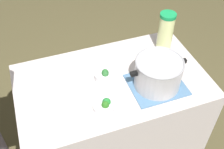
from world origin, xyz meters
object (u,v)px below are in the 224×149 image
Objects in this scene: cooking_pot at (158,73)px; broccoli_bowl_front at (104,75)px; lemonade_pitcher at (166,32)px; broccoli_bowl_center at (105,105)px.

cooking_pot is 3.06× the size of broccoli_bowl_front.
lemonade_pitcher is 2.41× the size of broccoli_bowl_front.
cooking_pot is 0.34m from broccoli_bowl_front.
broccoli_bowl_front is (0.29, -0.16, -0.08)m from cooking_pot.
lemonade_pitcher is at bearing -146.06° from broccoli_bowl_center.
cooking_pot is at bearing -169.14° from broccoli_bowl_center.
lemonade_pitcher reaches higher than broccoli_bowl_front.
cooking_pot is 0.37m from broccoli_bowl_center.
lemonade_pitcher is at bearing -123.46° from cooking_pot.
cooking_pot is at bearing 150.26° from broccoli_bowl_front.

